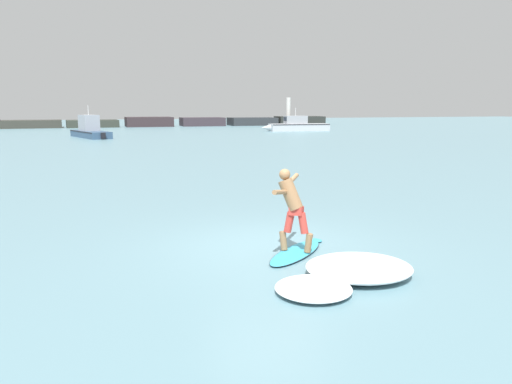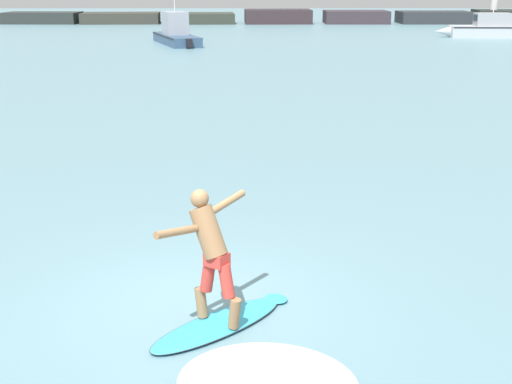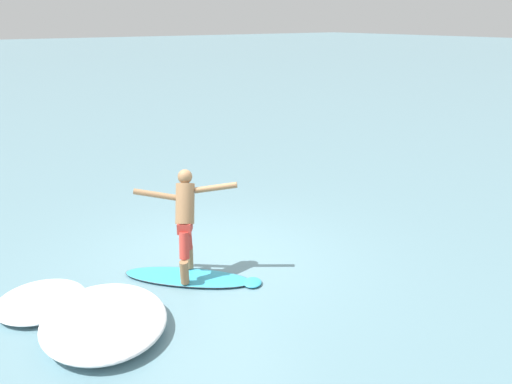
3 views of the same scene
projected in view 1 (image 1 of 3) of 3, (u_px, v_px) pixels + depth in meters
ground_plane at (269, 246)px, 10.45m from camera, size 200.00×200.00×0.00m
rock_jetty_breakwater at (157, 122)px, 69.95m from camera, size 52.50×5.05×4.08m
surfboard at (296, 252)px, 9.88m from camera, size 1.86×1.85×0.20m
surfer at (292, 203)px, 9.71m from camera, size 1.00×1.31×1.63m
fishing_boat_near_jetty at (297, 126)px, 57.38m from camera, size 8.20×2.55×2.63m
small_boat_offshore at (90, 130)px, 45.79m from camera, size 3.82×7.60×2.94m
wave_foam_at_tail at (313, 288)px, 7.79m from camera, size 1.71×1.71×0.17m
wave_foam_at_nose at (359, 267)px, 8.58m from camera, size 2.17×1.97×0.30m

